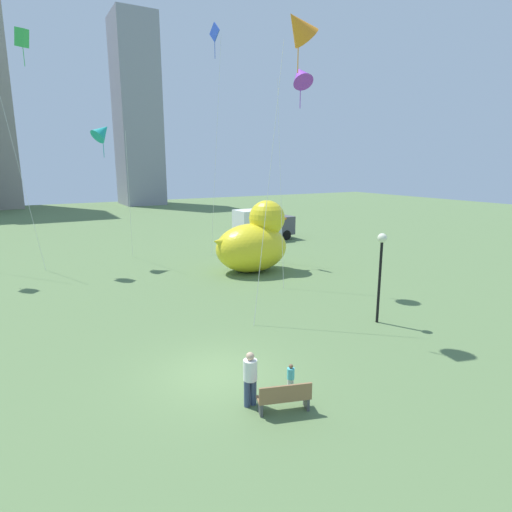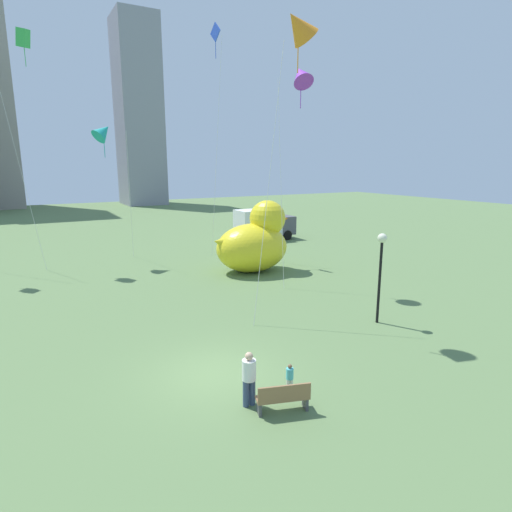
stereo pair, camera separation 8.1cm
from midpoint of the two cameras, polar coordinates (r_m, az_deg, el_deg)
ground_plane at (r=14.83m, az=-5.76°, el=-15.49°), size 140.00×140.00×0.00m
park_bench at (r=12.57m, az=3.67°, el=-18.48°), size 1.59×0.88×0.90m
person_adult at (r=12.65m, az=-0.98°, el=-15.92°), size 0.41×0.41×1.66m
person_child at (r=13.51m, az=4.52°, el=-15.94°), size 0.23×0.23×0.93m
giant_inflatable_duck at (r=27.46m, az=-0.34°, el=1.94°), size 5.56×3.57×4.61m
lamppost at (r=18.99m, az=16.38°, el=-0.26°), size 0.40×0.40×4.01m
box_truck at (r=39.00m, az=0.85°, el=4.25°), size 5.49×2.47×2.85m
kite_purple at (r=24.74m, az=5.93°, el=23.04°), size 2.01×2.19×12.34m
kite_teal at (r=31.47m, az=-20.08°, el=15.46°), size 2.68×2.90×9.82m
kite_blue at (r=32.88m, az=-5.67°, el=26.29°), size 1.02×1.30×16.42m
kite_orange at (r=18.65m, az=5.61°, el=28.40°), size 2.53×2.31×12.89m
kite_green at (r=33.54m, az=-29.11°, el=24.15°), size 2.54×2.60×15.36m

